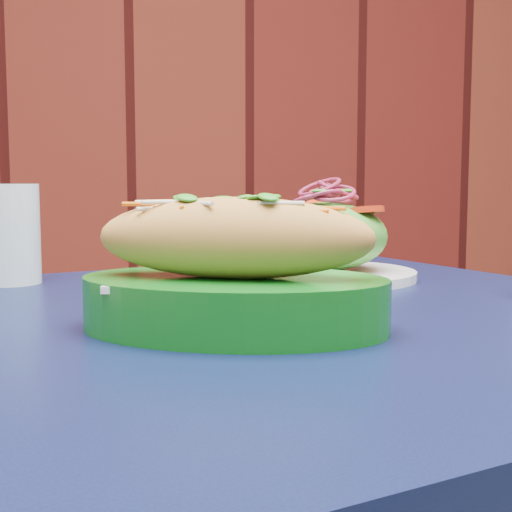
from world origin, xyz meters
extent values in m
cube|color=silver|center=(0.00, 2.98, 1.40)|extent=(5.00, 0.05, 2.80)
cube|color=#4A100D|center=(0.00, 2.97, 1.40)|extent=(4.90, 0.04, 2.80)
cube|color=black|center=(-0.28, 1.30, 0.73)|extent=(1.00, 1.00, 0.03)
cylinder|color=black|center=(-0.06, 1.71, 0.36)|extent=(0.04, 0.04, 0.72)
cube|color=white|center=(-0.35, 1.20, 0.79)|extent=(0.23, 0.17, 0.01)
ellipsoid|color=gold|center=(-0.35, 1.20, 0.83)|extent=(0.26, 0.17, 0.07)
cylinder|color=white|center=(-0.18, 1.50, 0.76)|extent=(0.24, 0.24, 0.01)
ellipsoid|color=#4C992D|center=(-0.18, 1.50, 0.81)|extent=(0.17, 0.17, 0.09)
cylinder|color=red|center=(-0.13, 1.47, 0.85)|extent=(0.05, 0.05, 0.01)
cylinder|color=red|center=(-0.22, 1.53, 0.85)|extent=(0.05, 0.05, 0.01)
cylinder|color=red|center=(-0.18, 1.55, 0.85)|extent=(0.05, 0.05, 0.01)
torus|color=maroon|center=(-0.18, 1.50, 0.86)|extent=(0.06, 0.06, 0.01)
torus|color=maroon|center=(-0.18, 1.50, 0.86)|extent=(0.06, 0.06, 0.01)
torus|color=maroon|center=(-0.18, 1.50, 0.87)|extent=(0.06, 0.06, 0.01)
torus|color=maroon|center=(-0.18, 1.50, 0.87)|extent=(0.06, 0.06, 0.01)
torus|color=maroon|center=(-0.18, 1.50, 0.87)|extent=(0.06, 0.06, 0.01)
torus|color=maroon|center=(-0.18, 1.50, 0.88)|extent=(0.06, 0.06, 0.01)
cylinder|color=silver|center=(-0.59, 1.54, 0.81)|extent=(0.08, 0.08, 0.13)
camera|label=1|loc=(-0.46, 0.59, 0.88)|focal=50.00mm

